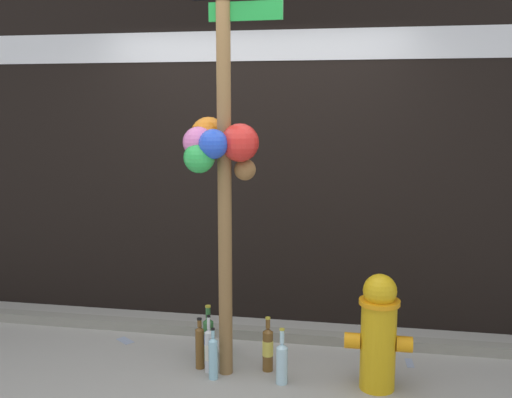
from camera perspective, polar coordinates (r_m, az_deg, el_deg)
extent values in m
plane|color=#9E9B93|center=(4.07, -3.60, -18.10)|extent=(14.00, 14.00, 0.00)
cube|color=black|center=(5.07, 0.29, 10.47)|extent=(10.00, 0.20, 3.95)
cube|color=silver|center=(5.14, -7.12, 14.30)|extent=(5.46, 0.01, 0.24)
cube|color=gray|center=(4.89, -0.87, -12.72)|extent=(8.00, 0.12, 0.08)
cylinder|color=olive|center=(3.94, -3.05, 2.42)|extent=(0.09, 0.09, 2.80)
cube|color=#198C33|center=(3.92, -1.03, 17.61)|extent=(0.48, 0.04, 0.12)
sphere|color=red|center=(3.87, -1.56, 5.44)|extent=(0.25, 0.25, 0.25)
sphere|color=#D66BB2|center=(3.89, -5.57, 5.46)|extent=(0.20, 0.20, 0.20)
sphere|color=orange|center=(4.07, -4.58, 6.15)|extent=(0.25, 0.25, 0.25)
sphere|color=blue|center=(3.81, -4.13, 5.29)|extent=(0.19, 0.19, 0.19)
sphere|color=green|center=(3.85, -5.49, 3.98)|extent=(0.20, 0.20, 0.20)
sphere|color=brown|center=(3.94, -1.07, 2.84)|extent=(0.14, 0.14, 0.14)
sphere|color=brown|center=(3.93, -1.07, 4.46)|extent=(0.10, 0.10, 0.10)
sphere|color=brown|center=(3.93, -1.56, 4.92)|extent=(0.04, 0.04, 0.04)
sphere|color=brown|center=(3.92, -0.59, 4.91)|extent=(0.04, 0.04, 0.04)
sphere|color=brown|center=(3.88, -1.20, 4.41)|extent=(0.04, 0.04, 0.04)
cylinder|color=gold|center=(4.08, 11.65, -13.72)|extent=(0.23, 0.23, 0.58)
cylinder|color=orange|center=(3.97, 11.79, -9.67)|extent=(0.27, 0.27, 0.03)
sphere|color=gold|center=(3.95, 11.83, -8.63)|extent=(0.22, 0.22, 0.22)
cylinder|color=orange|center=(4.06, 9.24, -13.28)|extent=(0.10, 0.10, 0.10)
cylinder|color=orange|center=(4.07, 14.08, -13.38)|extent=(0.10, 0.10, 0.10)
cylinder|color=#93CCE0|center=(4.19, -4.13, -15.16)|extent=(0.06, 0.06, 0.27)
cone|color=#93CCE0|center=(4.13, -4.16, -13.28)|extent=(0.06, 0.06, 0.03)
cylinder|color=#93CCE0|center=(4.12, -4.16, -12.78)|extent=(0.02, 0.02, 0.05)
cylinder|color=black|center=(4.11, -4.17, -12.36)|extent=(0.03, 0.03, 0.01)
cylinder|color=#337038|center=(4.53, -3.05, -13.37)|extent=(0.07, 0.07, 0.25)
cone|color=#337038|center=(4.48, -3.07, -11.72)|extent=(0.07, 0.07, 0.03)
cylinder|color=#337038|center=(4.46, -3.07, -11.09)|extent=(0.03, 0.03, 0.08)
cylinder|color=black|center=(4.45, -3.08, -10.54)|extent=(0.03, 0.03, 0.01)
cylinder|color=#B2DBEA|center=(4.13, 2.50, -15.70)|extent=(0.08, 0.08, 0.25)
cone|color=#B2DBEA|center=(4.07, 2.51, -13.88)|extent=(0.08, 0.08, 0.03)
cylinder|color=#B2DBEA|center=(4.05, 2.52, -13.08)|extent=(0.03, 0.03, 0.09)
cylinder|color=gold|center=(4.03, 2.52, -12.40)|extent=(0.04, 0.04, 0.01)
cylinder|color=brown|center=(4.35, -5.42, -14.16)|extent=(0.06, 0.06, 0.28)
cone|color=brown|center=(4.29, -5.45, -12.27)|extent=(0.06, 0.06, 0.03)
cylinder|color=brown|center=(4.28, -5.46, -11.80)|extent=(0.03, 0.03, 0.05)
cylinder|color=black|center=(4.27, -5.46, -11.40)|extent=(0.03, 0.03, 0.01)
cylinder|color=brown|center=(4.30, 1.14, -14.43)|extent=(0.07, 0.07, 0.28)
cone|color=brown|center=(4.24, 1.15, -12.49)|extent=(0.07, 0.07, 0.03)
cylinder|color=brown|center=(4.22, 1.15, -11.88)|extent=(0.03, 0.03, 0.07)
cylinder|color=#D8C64C|center=(4.29, 1.14, -14.12)|extent=(0.08, 0.08, 0.11)
cylinder|color=gold|center=(4.21, 1.15, -11.38)|extent=(0.04, 0.04, 0.01)
cylinder|color=silver|center=(4.29, -4.54, -14.46)|extent=(0.06, 0.06, 0.29)
cone|color=silver|center=(4.23, -4.57, -12.52)|extent=(0.06, 0.06, 0.02)
cylinder|color=silver|center=(4.21, -4.58, -11.80)|extent=(0.02, 0.02, 0.09)
cylinder|color=silver|center=(4.29, -4.54, -14.43)|extent=(0.06, 0.06, 0.12)
cylinder|color=black|center=(4.19, -4.59, -11.16)|extent=(0.03, 0.03, 0.01)
cylinder|color=#337038|center=(4.49, -4.60, -13.38)|extent=(0.08, 0.08, 0.28)
cone|color=#337038|center=(4.43, -4.62, -11.50)|extent=(0.08, 0.08, 0.03)
cylinder|color=#337038|center=(4.41, -4.63, -10.82)|extent=(0.04, 0.04, 0.08)
cylinder|color=#1E478C|center=(4.49, -4.60, -13.29)|extent=(0.08, 0.08, 0.09)
cylinder|color=gold|center=(4.40, -4.64, -10.25)|extent=(0.04, 0.04, 0.01)
cube|color=silver|center=(5.20, -9.29, -11.90)|extent=(0.17, 0.17, 0.01)
cube|color=#8C99B2|center=(4.95, -12.46, -13.13)|extent=(0.17, 0.15, 0.01)
cube|color=#8C99B2|center=(4.60, 14.54, -14.99)|extent=(0.06, 0.15, 0.01)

